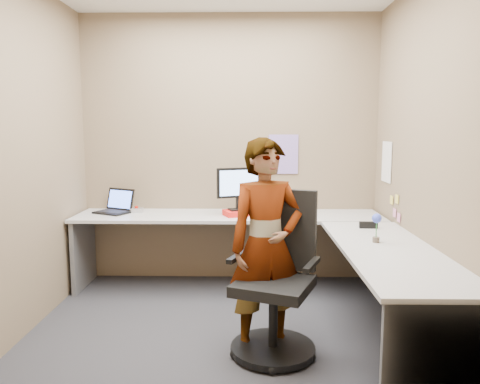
{
  "coord_description": "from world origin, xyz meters",
  "views": [
    {
      "loc": [
        0.2,
        -3.5,
        1.56
      ],
      "look_at": [
        0.13,
        0.25,
        1.05
      ],
      "focal_mm": 35.0,
      "sensor_mm": 36.0,
      "label": 1
    }
  ],
  "objects_px": {
    "monitor": "(239,185)",
    "office_chair": "(276,288)",
    "desk": "(277,244)",
    "person": "(267,246)"
  },
  "relations": [
    {
      "from": "monitor",
      "to": "office_chair",
      "type": "bearing_deg",
      "value": -98.27
    },
    {
      "from": "desk",
      "to": "person",
      "type": "relative_size",
      "value": 1.99
    },
    {
      "from": "monitor",
      "to": "desk",
      "type": "bearing_deg",
      "value": -79.49
    },
    {
      "from": "desk",
      "to": "office_chair",
      "type": "height_order",
      "value": "office_chair"
    },
    {
      "from": "monitor",
      "to": "office_chair",
      "type": "distance_m",
      "value": 1.44
    },
    {
      "from": "desk",
      "to": "office_chair",
      "type": "bearing_deg",
      "value": -93.39
    },
    {
      "from": "desk",
      "to": "office_chair",
      "type": "relative_size",
      "value": 2.68
    },
    {
      "from": "office_chair",
      "to": "desk",
      "type": "bearing_deg",
      "value": 108.14
    },
    {
      "from": "office_chair",
      "to": "person",
      "type": "xyz_separation_m",
      "value": [
        -0.07,
        0.04,
        0.3
      ]
    },
    {
      "from": "desk",
      "to": "monitor",
      "type": "relative_size",
      "value": 7.24
    }
  ]
}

